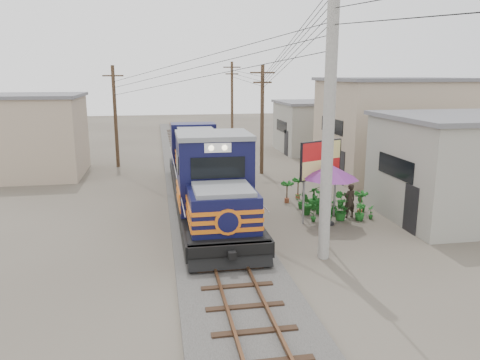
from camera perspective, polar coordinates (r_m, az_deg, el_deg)
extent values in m
plane|color=#473F35|center=(16.94, -1.86, -9.58)|extent=(120.00, 120.00, 0.00)
cube|color=#595651|center=(26.38, -5.01, -1.18)|extent=(3.60, 70.00, 0.16)
cube|color=#51331E|center=(26.30, -6.17, -0.84)|extent=(0.08, 70.00, 0.12)
cube|color=#51331E|center=(26.39, -3.86, -0.75)|extent=(0.08, 70.00, 0.12)
cube|color=black|center=(23.02, -4.29, -1.47)|extent=(2.94, 16.20, 0.56)
cube|color=black|center=(18.29, -2.62, -6.28)|extent=(2.23, 3.24, 0.66)
cube|color=black|center=(28.00, -5.35, 0.47)|extent=(2.23, 3.24, 0.66)
cube|color=#0E0F33|center=(16.78, -2.11, -3.87)|extent=(2.41, 2.43, 1.52)
cube|color=#0E0F33|center=(19.01, -3.20, 0.65)|extent=(2.88, 2.63, 3.14)
cube|color=slate|center=(18.74, -3.26, 5.49)|extent=(2.94, 2.76, 0.18)
cube|color=black|center=(17.61, -2.70, 1.51)|extent=(2.06, 0.06, 0.81)
cube|color=white|center=(17.47, -2.72, 3.95)|extent=(1.01, 0.06, 0.35)
cube|color=#0E0F33|center=(25.22, -4.93, 2.73)|extent=(2.29, 9.92, 2.33)
cube|color=slate|center=(25.03, -4.99, 5.47)|extent=(2.06, 9.92, 0.18)
cube|color=orange|center=(22.89, -4.31, -0.12)|extent=(2.98, 16.20, 0.14)
cube|color=orange|center=(22.82, -4.32, 0.62)|extent=(2.98, 16.20, 0.14)
cube|color=orange|center=(22.76, -4.34, 1.37)|extent=(2.98, 16.20, 0.14)
cylinder|color=#9E9B93|center=(16.11, 10.79, 7.42)|extent=(0.40, 0.40, 10.00)
cylinder|color=#4C3826|center=(30.40, 2.71, 7.27)|extent=(0.24, 0.24, 7.00)
cube|color=#4C3826|center=(30.25, 2.77, 12.94)|extent=(1.60, 0.10, 0.10)
cube|color=#4C3826|center=(30.25, 2.76, 11.80)|extent=(1.20, 0.10, 0.10)
cylinder|color=#4C3826|center=(44.14, -0.98, 9.37)|extent=(0.24, 0.24, 7.50)
cube|color=#4C3826|center=(44.06, -0.99, 13.59)|extent=(1.60, 0.10, 0.10)
cube|color=#4C3826|center=(44.06, -0.99, 12.81)|extent=(1.20, 0.10, 0.10)
cylinder|color=#4C3826|center=(33.74, -14.95, 7.42)|extent=(0.24, 0.24, 7.00)
cube|color=#4C3826|center=(33.61, -15.25, 12.51)|extent=(1.60, 0.10, 0.10)
cube|color=#4C3826|center=(33.61, -15.19, 11.49)|extent=(1.20, 0.10, 0.10)
cube|color=gray|center=(23.41, 25.97, 1.19)|extent=(7.00, 6.00, 4.50)
cube|color=slate|center=(23.10, 26.55, 6.90)|extent=(7.35, 6.30, 0.20)
cube|color=black|center=(21.50, 18.41, 1.51)|extent=(0.05, 3.00, 0.90)
cube|color=tan|center=(31.38, 18.01, 5.92)|extent=(8.00, 7.00, 6.00)
cube|color=slate|center=(31.19, 18.42, 11.57)|extent=(8.40, 7.35, 0.20)
cube|color=black|center=(29.67, 11.14, 6.52)|extent=(0.05, 3.50, 0.90)
cube|color=gray|center=(40.01, 9.29, 6.32)|extent=(6.00, 6.00, 4.00)
cube|color=slate|center=(39.83, 9.40, 9.32)|extent=(6.30, 6.30, 0.20)
cube|color=black|center=(39.09, 5.09, 6.58)|extent=(0.05, 3.00, 0.90)
cube|color=tan|center=(32.68, -23.91, 4.82)|extent=(6.00, 6.00, 5.00)
cube|color=slate|center=(32.47, -24.33, 9.36)|extent=(6.30, 6.30, 0.20)
cylinder|color=#99999E|center=(20.52, 7.76, -1.75)|extent=(0.10, 0.10, 2.66)
cylinder|color=#99999E|center=(21.81, 11.49, -1.01)|extent=(0.10, 0.10, 2.66)
cube|color=black|center=(20.85, 9.83, 2.46)|extent=(2.18, 1.07, 1.70)
cube|color=red|center=(20.83, 9.86, 2.45)|extent=(2.07, 0.99, 1.59)
cylinder|color=black|center=(20.93, 10.75, -5.21)|extent=(0.48, 0.48, 0.10)
cylinder|color=#99999E|center=(20.61, 10.88, -2.14)|extent=(0.05, 0.05, 2.42)
cone|color=#62236A|center=(20.34, 11.02, 1.00)|extent=(2.85, 2.85, 0.60)
imported|color=black|center=(21.91, 13.22, -2.47)|extent=(0.65, 0.51, 1.59)
imported|color=#1A5D1C|center=(21.10, 8.98, -4.06)|extent=(0.46, 0.37, 0.76)
imported|color=#1A5D1C|center=(21.32, 10.73, -4.16)|extent=(0.36, 0.30, 0.61)
imported|color=#1A5D1C|center=(21.54, 12.09, -3.65)|extent=(0.74, 0.84, 0.89)
imported|color=#1A5D1C|center=(21.68, 14.40, -3.79)|extent=(0.46, 0.46, 0.80)
imported|color=#1A5D1C|center=(22.05, 15.66, -3.78)|extent=(0.33, 0.40, 0.66)
imported|color=#1A5D1C|center=(21.98, 8.12, -2.87)|extent=(0.63, 0.71, 1.10)
imported|color=#1A5D1C|center=(22.28, 9.75, -2.80)|extent=(1.23, 1.23, 1.04)
imported|color=#1A5D1C|center=(22.30, 11.29, -3.29)|extent=(0.56, 0.56, 0.71)
imported|color=#1A5D1C|center=(22.78, 12.83, -2.62)|extent=(0.61, 0.64, 1.01)
imported|color=#1A5D1C|center=(23.09, 14.59, -2.85)|extent=(0.47, 0.42, 0.74)
imported|color=#1A5D1C|center=(22.97, 7.52, -2.68)|extent=(0.67, 0.59, 0.70)
imported|color=#1A5D1C|center=(23.11, 9.03, -2.12)|extent=(0.83, 0.83, 1.10)
imported|color=#1A5D1C|center=(23.33, 10.47, -1.98)|extent=(0.72, 0.66, 1.14)
imported|color=#1A5D1C|center=(23.57, 12.08, -2.33)|extent=(0.56, 0.56, 0.80)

